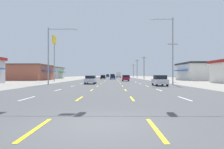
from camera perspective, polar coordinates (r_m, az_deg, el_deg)
The scene contains 25 objects.
ground_plane at distance 72.40m, azimuth 0.05°, elevation -1.36°, with size 572.00×572.00×0.00m, color #4C4C4F.
lot_apron_left at distance 76.69m, azimuth -18.78°, elevation -1.28°, with size 28.00×440.00×0.01m, color gray.
lot_apron_right at distance 76.34m, azimuth 18.97°, elevation -1.28°, with size 28.00×440.00×0.01m, color gray.
lane_markings at distance 110.90m, azimuth 0.20°, elevation -0.92°, with size 10.64×227.60×0.01m.
signal_span_wire at distance 14.14m, azimuth -0.24°, elevation 17.03°, with size 25.26×0.52×9.36m.
hatchback_far_right_nearest at distance 30.11m, azimuth 13.37°, elevation -1.63°, with size 1.72×3.90×1.54m.
sedan_inner_left_near at distance 35.59m, azimuth -6.07°, elevation -1.44°, with size 1.80×4.50×1.46m.
hatchback_inner_right_mid at distance 51.02m, azimuth 3.88°, elevation -1.01°, with size 1.72×3.90×1.54m.
sedan_center_turn_midfar at distance 70.34m, azimuth 0.21°, elevation -0.78°, with size 1.80×4.50×1.46m.
hatchback_inner_left_far at distance 74.11m, azimuth -2.57°, elevation -0.72°, with size 1.72×3.90×1.54m.
suv_center_turn_farther at distance 91.87m, azimuth 0.14°, elevation -0.45°, with size 1.98×4.90×1.98m.
sedan_far_right_farthest at distance 95.56m, azimuth 4.47°, elevation -0.60°, with size 1.80×4.50×1.46m.
box_truck_inner_right_distant_a at distance 116.67m, azimuth 1.85°, elevation 0.02°, with size 2.40×7.20×3.23m.
hatchback_center_turn_distant_b at distance 123.30m, azimuth 0.24°, elevation -0.48°, with size 1.72×3.90×1.54m.
suv_inner_left_distant_c at distance 128.98m, azimuth -1.23°, elevation -0.35°, with size 1.98×4.90×1.98m.
storefront_left_row_1 at distance 66.00m, azimuth -22.19°, elevation 0.57°, with size 12.12×14.24×4.68m.
storefront_left_row_2 at distance 92.20m, azimuth -17.15°, elevation 0.46°, with size 11.17×12.93×4.93m.
storefront_right_row_1 at distance 65.81m, azimuth 24.06°, elevation 0.82°, with size 13.17×14.12×5.22m.
pole_sign_left_row_1 at distance 51.32m, azimuth -16.01°, elevation 7.77°, with size 0.24×2.72×11.01m.
streetlight_left_row_0 at distance 34.51m, azimuth -16.70°, elevation 6.42°, with size 4.88×0.26×9.31m.
streetlight_right_row_0 at distance 34.36m, azimuth 16.31°, elevation 7.62°, with size 3.78×0.26×10.91m.
utility_pole_right_row_0 at distance 46.37m, azimuth 16.83°, elevation 3.71°, with size 2.20×0.26×8.95m.
utility_pole_right_row_1 at distance 83.46m, azimuth 9.06°, elevation 2.09°, with size 2.20×0.26×9.17m.
utility_pole_right_row_2 at distance 109.67m, azimuth 7.12°, elevation 1.76°, with size 2.20×0.26×9.90m.
utility_pole_right_row_3 at distance 139.27m, azimuth 6.09°, elevation 1.17°, with size 2.20×0.26×8.99m.
Camera 1 is at (0.53, -6.38, 1.59)m, focal length 32.30 mm.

